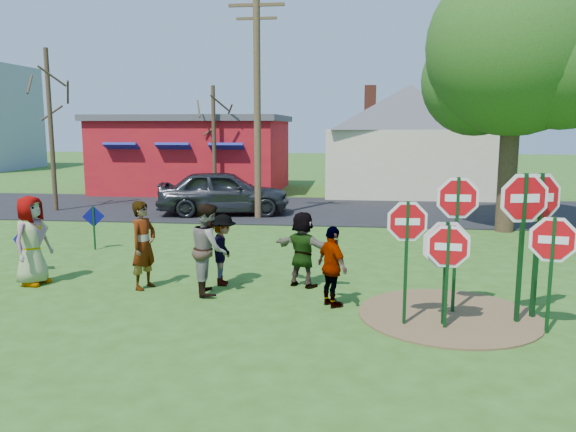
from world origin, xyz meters
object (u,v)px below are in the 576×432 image
(person_b, at_px, (144,245))
(leafy_tree, at_px, (519,57))
(stop_sign_c, at_px, (523,214))
(utility_pole, at_px, (257,101))
(stop_sign_b, at_px, (457,210))
(person_a, at_px, (32,240))
(suv, at_px, (224,192))
(stop_sign_d, at_px, (539,209))
(stop_sign_a, at_px, (446,252))

(person_b, relative_size, leafy_tree, 0.22)
(stop_sign_c, distance_m, utility_pole, 12.40)
(stop_sign_b, distance_m, utility_pole, 11.56)
(person_a, xyz_separation_m, leafy_tree, (11.77, 7.55, 4.49))
(person_a, bearing_deg, stop_sign_b, -84.77)
(suv, bearing_deg, person_a, 159.42)
(stop_sign_b, xyz_separation_m, leafy_tree, (3.17, 8.43, 3.56))
(stop_sign_b, relative_size, stop_sign_c, 0.95)
(person_a, height_order, leafy_tree, leafy_tree)
(person_a, xyz_separation_m, utility_pole, (3.31, 9.13, 3.28))
(stop_sign_d, bearing_deg, person_b, 148.63)
(person_a, bearing_deg, stop_sign_d, -84.76)
(stop_sign_c, bearing_deg, suv, 112.88)
(stop_sign_a, bearing_deg, suv, 113.81)
(person_b, height_order, utility_pole, utility_pole)
(stop_sign_c, distance_m, person_a, 9.74)
(suv, height_order, leafy_tree, leafy_tree)
(leafy_tree, bearing_deg, stop_sign_a, -110.69)
(stop_sign_a, xyz_separation_m, stop_sign_d, (1.62, 0.56, 0.66))
(stop_sign_a, xyz_separation_m, suv, (-6.45, 11.37, -0.40))
(utility_pole, bearing_deg, stop_sign_c, -58.89)
(utility_pole, bearing_deg, stop_sign_b, -62.13)
(stop_sign_b, bearing_deg, stop_sign_c, -22.20)
(person_a, relative_size, leafy_tree, 0.23)
(person_b, bearing_deg, suv, 22.10)
(stop_sign_c, bearing_deg, person_a, 160.35)
(stop_sign_c, bearing_deg, stop_sign_b, 145.25)
(stop_sign_a, relative_size, stop_sign_c, 0.71)
(suv, bearing_deg, stop_sign_b, -157.54)
(stop_sign_a, xyz_separation_m, utility_pole, (-5.02, 10.70, 2.95))
(stop_sign_c, relative_size, person_a, 1.43)
(person_a, relative_size, utility_pole, 0.24)
(stop_sign_d, xyz_separation_m, person_b, (-7.48, 1.00, -1.03))
(person_b, bearing_deg, stop_sign_d, -78.99)
(stop_sign_d, relative_size, utility_pole, 0.34)
(person_b, bearing_deg, stop_sign_c, -81.59)
(stop_sign_a, height_order, person_a, stop_sign_a)
(stop_sign_c, height_order, utility_pole, utility_pole)
(stop_sign_a, distance_m, leafy_tree, 10.60)
(leafy_tree, bearing_deg, stop_sign_c, -103.77)
(suv, distance_m, leafy_tree, 11.13)
(person_a, bearing_deg, utility_pole, -8.90)
(person_b, distance_m, leafy_tree, 12.82)
(stop_sign_c, relative_size, stop_sign_d, 1.01)
(stop_sign_a, distance_m, person_b, 6.07)
(stop_sign_a, distance_m, stop_sign_d, 1.84)
(suv, relative_size, leafy_tree, 0.58)
(stop_sign_c, height_order, stop_sign_d, stop_sign_c)
(stop_sign_a, relative_size, stop_sign_b, 0.74)
(stop_sign_b, relative_size, person_b, 1.42)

